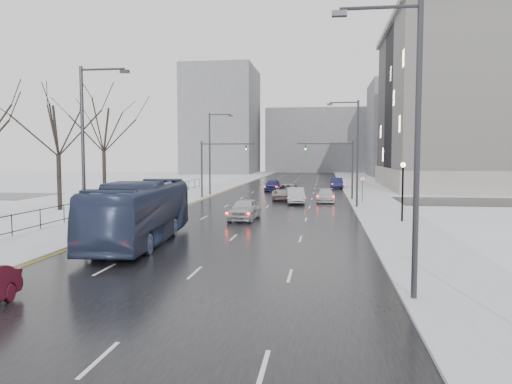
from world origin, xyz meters
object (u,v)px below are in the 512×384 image
at_px(bus, 141,212).
at_px(sedan_center_far, 273,185).
at_px(streetlight_l_far, 212,150).
at_px(mast_signal_left, 211,163).
at_px(sedan_right_distant, 337,183).
at_px(streetlight_r_mid, 355,148).
at_px(sedan_right_far, 325,196).
at_px(no_uturn_sign, 363,181).
at_px(sedan_center_near, 245,209).
at_px(streetlight_r_near, 410,136).
at_px(lamppost_r_mid, 403,183).
at_px(mast_signal_right, 343,163).
at_px(streetlight_l_near, 87,144).
at_px(tree_park_d, 60,211).
at_px(sedan_right_near, 296,195).
at_px(sedan_right_cross, 287,192).
at_px(tree_park_e, 105,201).

distance_m(bus, sedan_center_far, 41.10).
bearing_deg(bus, streetlight_l_far, 91.44).
xyz_separation_m(mast_signal_left, sedan_right_distant, (14.53, 19.48, -3.29)).
height_order(streetlight_r_mid, sedan_right_far, streetlight_r_mid).
height_order(no_uturn_sign, sedan_center_near, no_uturn_sign).
bearing_deg(streetlight_r_near, streetlight_l_far, 111.25).
distance_m(lamppost_r_mid, mast_signal_right, 18.41).
height_order(lamppost_r_mid, mast_signal_left, mast_signal_left).
xyz_separation_m(mast_signal_left, bus, (2.53, -28.54, -2.33)).
bearing_deg(streetlight_l_near, streetlight_l_far, 90.00).
xyz_separation_m(lamppost_r_mid, sedan_right_distant, (-3.80, 37.48, -2.13)).
xyz_separation_m(tree_park_d, sedan_right_distant, (25.00, 33.48, 0.81)).
height_order(streetlight_r_mid, lamppost_r_mid, streetlight_r_mid).
relative_size(mast_signal_left, sedan_right_near, 1.33).
height_order(streetlight_r_mid, sedan_right_distant, streetlight_r_mid).
bearing_deg(tree_park_d, mast_signal_left, 53.20).
bearing_deg(sedan_center_near, sedan_center_far, 96.08).
bearing_deg(mast_signal_left, streetlight_l_far, 101.87).
height_order(streetlight_l_far, sedan_right_cross, streetlight_l_far).
relative_size(streetlight_l_near, sedan_right_cross, 1.63).
bearing_deg(tree_park_d, sedan_right_far, 26.26).
bearing_deg(sedan_right_distant, mast_signal_right, -92.84).
bearing_deg(sedan_right_near, bus, -112.49).
height_order(streetlight_r_mid, streetlight_l_near, same).
xyz_separation_m(streetlight_r_mid, sedan_right_distant, (-0.97, 27.48, -4.81)).
relative_size(sedan_right_cross, sedan_right_far, 1.31).
distance_m(streetlight_r_near, sedan_right_distant, 57.68).
xyz_separation_m(streetlight_l_far, mast_signal_right, (15.49, -4.00, -1.51)).
height_order(sedan_right_cross, sedan_right_far, sedan_right_cross).
bearing_deg(sedan_center_near, lamppost_r_mid, 3.21).
xyz_separation_m(tree_park_d, sedan_right_near, (20.29, 9.58, 0.85)).
xyz_separation_m(mast_signal_left, no_uturn_sign, (16.53, -4.00, -1.81)).
xyz_separation_m(lamppost_r_mid, sedan_right_cross, (-9.65, 17.76, -2.05)).
bearing_deg(mast_signal_left, streetlight_l_near, -91.72).
distance_m(tree_park_d, mast_signal_right, 29.05).
relative_size(tree_park_d, no_uturn_sign, 4.63).
xyz_separation_m(streetlight_r_near, mast_signal_right, (-0.84, 38.00, -1.51)).
bearing_deg(tree_park_e, sedan_right_near, -1.16).
bearing_deg(sedan_right_near, tree_park_d, -160.39).
distance_m(streetlight_l_far, sedan_right_distant, 22.33).
distance_m(tree_park_d, sedan_right_cross, 23.60).
bearing_deg(sedan_right_far, mast_signal_right, 54.49).
bearing_deg(sedan_right_near, tree_park_e, 173.17).
xyz_separation_m(mast_signal_right, sedan_center_far, (-8.94, 12.43, -3.25)).
height_order(mast_signal_left, sedan_center_near, mast_signal_left).
bearing_deg(sedan_center_far, no_uturn_sign, -56.21).
bearing_deg(streetlight_r_near, sedan_right_distant, 90.96).
bearing_deg(streetlight_r_mid, no_uturn_sign, 75.52).
height_order(no_uturn_sign, sedan_center_far, no_uturn_sign).
bearing_deg(lamppost_r_mid, sedan_right_cross, 118.51).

